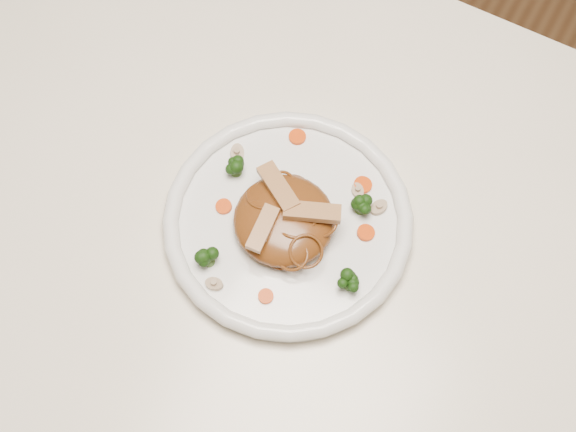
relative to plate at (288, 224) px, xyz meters
The scene contains 20 objects.
ground 0.76m from the plate, 55.10° to the left, with size 4.00×4.00×0.00m, color #50321B.
table 0.11m from the plate, 55.10° to the left, with size 1.20×0.80×0.75m.
plate is the anchor object (origin of this frame).
noodle_mound 0.03m from the plate, 93.10° to the right, with size 0.12×0.12×0.04m, color #633112.
chicken_a 0.06m from the plate, 13.70° to the left, with size 0.07×0.02×0.01m, color tan.
chicken_b 0.06m from the plate, 143.97° to the left, with size 0.07×0.02×0.01m, color tan.
chicken_c 0.06m from the plate, 107.07° to the right, with size 0.06×0.02×0.01m, color tan.
broccoli_0 0.09m from the plate, 38.38° to the left, with size 0.02×0.02×0.03m, color #12330A, non-canonical shape.
broccoli_1 0.10m from the plate, 163.24° to the left, with size 0.03×0.03×0.03m, color #12330A, non-canonical shape.
broccoli_2 0.11m from the plate, 121.12° to the right, with size 0.02×0.02×0.03m, color #12330A, non-canonical shape.
broccoli_3 0.11m from the plate, 20.31° to the right, with size 0.03×0.03×0.03m, color #12330A, non-canonical shape.
carrot_0 0.10m from the plate, 56.33° to the left, with size 0.02×0.02×0.01m, color #E44108.
carrot_1 0.08m from the plate, 163.99° to the right, with size 0.02×0.02×0.01m, color #E44108.
carrot_2 0.10m from the plate, 18.88° to the left, with size 0.02×0.02×0.01m, color #E44108.
carrot_3 0.12m from the plate, 113.22° to the left, with size 0.02×0.02×0.01m, color #E44108.
carrot_4 0.10m from the plate, 75.84° to the right, with size 0.02×0.02×0.01m, color #E44108.
mushroom_0 0.12m from the plate, 107.23° to the right, with size 0.02×0.02×0.01m, color tan.
mushroom_1 0.11m from the plate, 37.56° to the left, with size 0.02×0.02×0.01m, color tan.
mushroom_2 0.11m from the plate, 153.68° to the left, with size 0.02×0.02×0.01m, color tan.
mushroom_3 0.09m from the plate, 53.71° to the left, with size 0.02×0.02×0.01m, color tan.
Camera 1 is at (0.17, -0.36, 1.61)m, focal length 47.98 mm.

